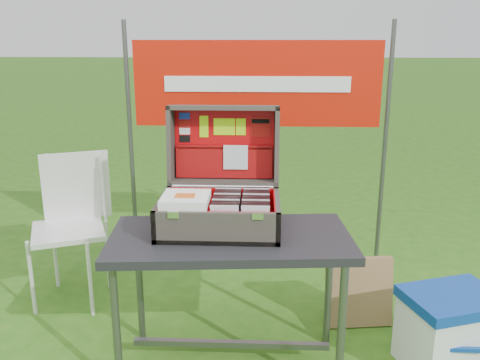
{
  "coord_description": "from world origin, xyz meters",
  "views": [
    {
      "loc": [
        0.04,
        -2.23,
        1.59
      ],
      "look_at": [
        -0.06,
        0.1,
        0.93
      ],
      "focal_mm": 38.0,
      "sensor_mm": 36.0,
      "label": 1
    }
  ],
  "objects_px": {
    "table": "(231,302)",
    "cooler": "(450,331)",
    "chair": "(68,232)",
    "cardboard_box": "(359,292)",
    "suitcase": "(220,170)"
  },
  "relations": [
    {
      "from": "table",
      "to": "cooler",
      "type": "bearing_deg",
      "value": -2.34
    },
    {
      "from": "table",
      "to": "chair",
      "type": "height_order",
      "value": "chair"
    },
    {
      "from": "table",
      "to": "suitcase",
      "type": "xyz_separation_m",
      "value": [
        -0.06,
        0.13,
        0.63
      ]
    },
    {
      "from": "chair",
      "to": "cardboard_box",
      "type": "relative_size",
      "value": 2.29
    },
    {
      "from": "suitcase",
      "to": "cooler",
      "type": "bearing_deg",
      "value": -4.47
    },
    {
      "from": "cooler",
      "to": "chair",
      "type": "height_order",
      "value": "chair"
    },
    {
      "from": "suitcase",
      "to": "cardboard_box",
      "type": "bearing_deg",
      "value": 20.95
    },
    {
      "from": "cardboard_box",
      "to": "cooler",
      "type": "bearing_deg",
      "value": -52.16
    },
    {
      "from": "table",
      "to": "chair",
      "type": "xyz_separation_m",
      "value": [
        -1.02,
        0.61,
        0.1
      ]
    },
    {
      "from": "suitcase",
      "to": "cooler",
      "type": "distance_m",
      "value": 1.38
    },
    {
      "from": "table",
      "to": "cooler",
      "type": "height_order",
      "value": "table"
    },
    {
      "from": "suitcase",
      "to": "cardboard_box",
      "type": "xyz_separation_m",
      "value": [
        0.76,
        0.29,
        -0.78
      ]
    },
    {
      "from": "table",
      "to": "cardboard_box",
      "type": "height_order",
      "value": "table"
    },
    {
      "from": "cooler",
      "to": "cardboard_box",
      "type": "distance_m",
      "value": 0.54
    },
    {
      "from": "cooler",
      "to": "table",
      "type": "bearing_deg",
      "value": 163.94
    }
  ]
}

